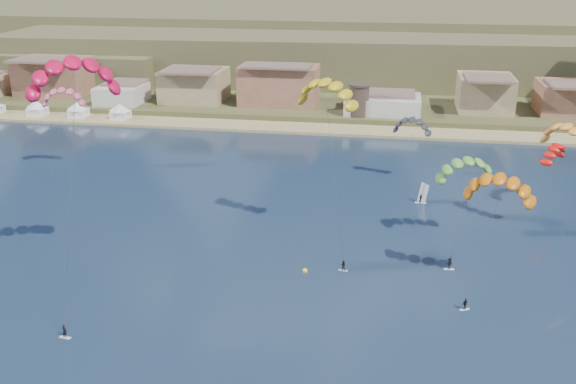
{
  "coord_description": "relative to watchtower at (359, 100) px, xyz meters",
  "views": [
    {
      "loc": [
        15.03,
        -57.04,
        43.16
      ],
      "look_at": [
        0.0,
        32.0,
        10.0
      ],
      "focal_mm": 41.21,
      "sensor_mm": 36.0,
      "label": 1
    }
  ],
  "objects": [
    {
      "name": "kitesurfer_orange",
      "position": [
        23.73,
        -86.86,
        8.36
      ],
      "size": [
        10.39,
        11.35,
        17.65
      ],
      "color": "silver",
      "rests_on": "ground"
    },
    {
      "name": "ground",
      "position": [
        -5.0,
        -114.0,
        -6.37
      ],
      "size": [
        2400.0,
        2400.0,
        0.0
      ],
      "primitive_type": "plane",
      "color": "black",
      "rests_on": "ground"
    },
    {
      "name": "beach_tents",
      "position": [
        -81.25,
        -8.0,
        -2.66
      ],
      "size": [
        43.4,
        6.4,
        5.0
      ],
      "color": "white",
      "rests_on": "ground"
    },
    {
      "name": "watchtower",
      "position": [
        0.0,
        0.0,
        0.0
      ],
      "size": [
        5.82,
        5.82,
        8.6
      ],
      "color": "#47382D",
      "rests_on": "ground"
    },
    {
      "name": "foothills",
      "position": [
        17.39,
        118.47,
        2.71
      ],
      "size": [
        940.0,
        210.0,
        18.0
      ],
      "color": "brown",
      "rests_on": "ground"
    },
    {
      "name": "town",
      "position": [
        -45.0,
        8.0,
        1.63
      ],
      "size": [
        400.0,
        24.0,
        12.0
      ],
      "color": "beige",
      "rests_on": "ground"
    },
    {
      "name": "distant_kite_pink",
      "position": [
        -55.99,
        -50.13,
        9.83
      ],
      "size": [
        9.47,
        6.83,
        19.11
      ],
      "color": "#262626",
      "rests_on": "ground"
    },
    {
      "name": "distant_kite_dark",
      "position": [
        13.05,
        -44.22,
        5.35
      ],
      "size": [
        8.46,
        6.57,
        14.8
      ],
      "color": "#262626",
      "rests_on": "ground"
    },
    {
      "name": "buoy",
      "position": [
        -1.64,
        -87.25,
        -6.24
      ],
      "size": [
        0.76,
        0.76,
        0.76
      ],
      "color": "yellow",
      "rests_on": "ground"
    },
    {
      "name": "windsurfer",
      "position": [
        15.29,
        -56.79,
        -5.2
      ],
      "size": [
        2.07,
        2.25,
        3.67
      ],
      "color": "silver",
      "rests_on": "ground"
    },
    {
      "name": "kitesurfer_red",
      "position": [
        -29.4,
        -95.84,
        22.98
      ],
      "size": [
        12.59,
        18.82,
        32.94
      ],
      "color": "silver",
      "rests_on": "ground"
    },
    {
      "name": "kitesurfer_yellow",
      "position": [
        -0.35,
        -74.8,
        17.51
      ],
      "size": [
        10.96,
        15.53,
        27.15
      ],
      "color": "silver",
      "rests_on": "ground"
    },
    {
      "name": "beach",
      "position": [
        -5.0,
        -8.0,
        -6.12
      ],
      "size": [
        2200.0,
        12.0,
        0.9
      ],
      "color": "tan",
      "rests_on": "ground"
    },
    {
      "name": "distant_kite_red",
      "position": [
        37.41,
        -54.12,
        4.06
      ],
      "size": [
        6.38,
        8.01,
        13.6
      ],
      "color": "#262626",
      "rests_on": "ground"
    },
    {
      "name": "land",
      "position": [
        -5.0,
        446.0,
        -6.37
      ],
      "size": [
        2200.0,
        900.0,
        4.0
      ],
      "color": "brown",
      "rests_on": "ground"
    },
    {
      "name": "distant_kite_orange",
      "position": [
        36.3,
        -65.96,
        10.29
      ],
      "size": [
        8.78,
        9.19,
        19.63
      ],
      "color": "#262626",
      "rests_on": "ground"
    },
    {
      "name": "kitesurfer_green",
      "position": [
        20.91,
        -72.54,
        5.91
      ],
      "size": [
        10.15,
        13.99,
        16.23
      ],
      "color": "silver",
      "rests_on": "ground"
    }
  ]
}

